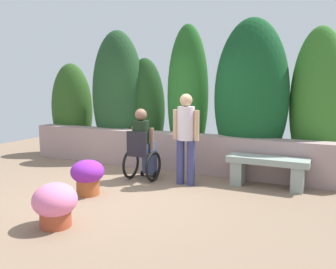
{
  "coord_description": "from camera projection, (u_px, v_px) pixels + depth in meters",
  "views": [
    {
      "loc": [
        3.11,
        -4.64,
        1.76
      ],
      "look_at": [
        0.37,
        1.07,
        0.85
      ],
      "focal_mm": 37.15,
      "sensor_mm": 36.0,
      "label": 1
    }
  ],
  "objects": [
    {
      "name": "ground_plane",
      "position": [
        120.0,
        192.0,
        5.72
      ],
      "size": [
        11.76,
        11.76,
        0.0
      ],
      "primitive_type": "plane",
      "color": "#816853"
    },
    {
      "name": "person_in_wheelchair",
      "position": [
        143.0,
        147.0,
        6.43
      ],
      "size": [
        0.53,
        0.66,
        1.33
      ],
      "rotation": [
        0.0,
        0.0,
        -0.14
      ],
      "color": "black",
      "rests_on": "ground"
    },
    {
      "name": "flower_pot_terracotta_by_wall",
      "position": [
        55.0,
        204.0,
        4.31
      ],
      "size": [
        0.55,
        0.55,
        0.56
      ],
      "color": "#A3442A",
      "rests_on": "ground"
    },
    {
      "name": "flower_pot_purple_near",
      "position": [
        88.0,
        175.0,
        5.57
      ],
      "size": [
        0.54,
        0.54,
        0.57
      ],
      "color": "#AA5329",
      "rests_on": "ground"
    },
    {
      "name": "stone_retaining_wall",
      "position": [
        167.0,
        151.0,
        7.28
      ],
      "size": [
        6.82,
        0.39,
        0.77
      ],
      "primitive_type": "cube",
      "color": "gray",
      "rests_on": "ground"
    },
    {
      "name": "hedge_backdrop",
      "position": [
        178.0,
        101.0,
        7.58
      ],
      "size": [
        6.86,
        1.1,
        3.03
      ],
      "color": "#294F1C",
      "rests_on": "ground"
    },
    {
      "name": "person_standing_companion",
      "position": [
        186.0,
        133.0,
        6.06
      ],
      "size": [
        0.49,
        0.3,
        1.61
      ],
      "rotation": [
        0.0,
        0.0,
        0.05
      ],
      "color": "navy",
      "rests_on": "ground"
    },
    {
      "name": "stone_bench",
      "position": [
        267.0,
        168.0,
        5.98
      ],
      "size": [
        1.37,
        0.42,
        0.52
      ],
      "rotation": [
        0.0,
        0.0,
        -0.0
      ],
      "color": "gray",
      "rests_on": "ground"
    }
  ]
}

